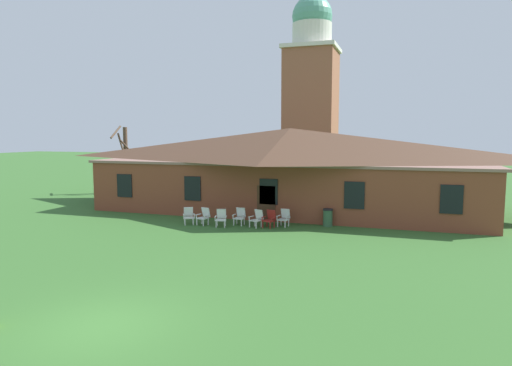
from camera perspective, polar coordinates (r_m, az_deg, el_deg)
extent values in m
plane|color=#336028|center=(13.03, -19.01, -16.93)|extent=(200.00, 200.00, 0.00)
cube|color=brown|center=(30.72, 4.34, -0.28)|extent=(24.43, 10.00, 3.20)
cube|color=#8C6458|center=(30.57, 4.36, 2.85)|extent=(24.92, 10.20, 0.16)
pyramid|color=#4C3323|center=(30.53, 4.38, 5.00)|extent=(25.41, 10.40, 2.13)
cube|color=black|center=(30.18, -16.43, -0.33)|extent=(1.10, 0.06, 1.50)
cube|color=black|center=(27.68, -8.10, -0.70)|extent=(1.10, 0.06, 1.50)
cube|color=black|center=(25.88, 1.62, -1.11)|extent=(1.10, 0.06, 1.50)
cube|color=black|center=(24.92, 12.44, -1.54)|extent=(1.10, 0.06, 1.50)
cube|color=black|center=(24.90, 23.69, -1.92)|extent=(1.10, 0.06, 1.50)
cube|color=#422819|center=(26.02, 1.32, -2.65)|extent=(1.10, 0.06, 2.10)
cube|color=#93563D|center=(44.95, 7.02, 8.11)|extent=(4.80, 4.80, 13.20)
cube|color=silver|center=(45.69, 7.13, 16.63)|extent=(5.18, 5.18, 0.36)
cylinder|color=silver|center=(45.94, 7.16, 18.20)|extent=(3.80, 3.80, 2.20)
sphere|color=#569E84|center=(46.35, 7.19, 20.35)|extent=(3.88, 3.88, 3.88)
cube|color=silver|center=(25.36, -8.01, -4.94)|extent=(0.07, 0.07, 0.36)
cube|color=silver|center=(25.33, -9.05, -4.97)|extent=(0.07, 0.07, 0.36)
cube|color=silver|center=(25.79, -8.09, -4.76)|extent=(0.07, 0.07, 0.36)
cube|color=silver|center=(25.76, -9.11, -4.78)|extent=(0.07, 0.07, 0.36)
cube|color=silver|center=(25.52, -8.57, -4.41)|extent=(0.73, 0.72, 0.05)
cube|color=silver|center=(25.77, -8.63, -3.63)|extent=(0.54, 0.43, 0.54)
cube|color=silver|center=(25.48, -7.92, -3.97)|extent=(0.29, 0.43, 0.03)
cube|color=silver|center=(25.34, -7.89, -4.28)|extent=(0.05, 0.05, 0.22)
cube|color=silver|center=(25.45, -9.23, -4.01)|extent=(0.29, 0.43, 0.03)
cube|color=silver|center=(25.31, -9.20, -4.31)|extent=(0.05, 0.05, 0.22)
cube|color=white|center=(25.01, -6.75, -5.08)|extent=(0.06, 0.06, 0.36)
cube|color=white|center=(25.29, -7.56, -4.96)|extent=(0.06, 0.06, 0.36)
cube|color=white|center=(25.35, -6.12, -4.92)|extent=(0.06, 0.06, 0.36)
cube|color=white|center=(25.63, -6.93, -4.81)|extent=(0.06, 0.06, 0.36)
cube|color=white|center=(25.28, -6.85, -4.49)|extent=(0.65, 0.63, 0.05)
cube|color=white|center=(25.46, -6.41, -3.72)|extent=(0.54, 0.31, 0.54)
cube|color=white|center=(25.05, -6.36, -4.13)|extent=(0.17, 0.47, 0.03)
cube|color=white|center=(24.94, -6.59, -4.43)|extent=(0.05, 0.05, 0.22)
cube|color=white|center=(25.41, -7.39, -3.99)|extent=(0.17, 0.47, 0.03)
cube|color=white|center=(25.31, -7.62, -4.29)|extent=(0.05, 0.05, 0.22)
cube|color=silver|center=(24.47, -4.04, -5.30)|extent=(0.06, 0.06, 0.36)
cube|color=silver|center=(24.52, -5.11, -5.29)|extent=(0.06, 0.06, 0.36)
cube|color=silver|center=(24.90, -3.92, -5.10)|extent=(0.06, 0.06, 0.36)
cube|color=silver|center=(24.95, -4.97, -5.09)|extent=(0.06, 0.06, 0.36)
cube|color=silver|center=(24.67, -4.52, -4.73)|extent=(0.66, 0.65, 0.05)
cube|color=silver|center=(24.92, -4.43, -3.91)|extent=(0.55, 0.32, 0.54)
cube|color=silver|center=(24.58, -3.85, -4.30)|extent=(0.18, 0.47, 0.03)
cube|color=silver|center=(24.44, -3.90, -4.62)|extent=(0.05, 0.05, 0.22)
cube|color=silver|center=(24.65, -5.20, -4.28)|extent=(0.18, 0.47, 0.03)
cube|color=silver|center=(24.51, -5.25, -4.60)|extent=(0.05, 0.05, 0.22)
cube|color=white|center=(24.84, -1.87, -5.12)|extent=(0.05, 0.05, 0.36)
cube|color=white|center=(25.00, -2.86, -5.05)|extent=(0.05, 0.05, 0.36)
cube|color=white|center=(25.24, -1.51, -4.93)|extent=(0.05, 0.05, 0.36)
cube|color=white|center=(25.41, -2.48, -4.87)|extent=(0.05, 0.05, 0.36)
cube|color=white|center=(25.08, -2.18, -4.53)|extent=(0.55, 0.53, 0.05)
cube|color=white|center=(25.31, -1.93, -3.74)|extent=(0.52, 0.20, 0.54)
cube|color=white|center=(24.93, -1.58, -4.14)|extent=(0.07, 0.47, 0.03)
cube|color=white|center=(24.80, -1.71, -4.45)|extent=(0.04, 0.04, 0.22)
cube|color=white|center=(25.13, -2.82, -4.06)|extent=(0.07, 0.47, 0.03)
cube|color=white|center=(25.01, -2.96, -4.37)|extent=(0.04, 0.04, 0.22)
cube|color=silver|center=(24.18, 0.01, -5.43)|extent=(0.06, 0.06, 0.36)
cube|color=silver|center=(24.47, -0.82, -5.29)|extent=(0.06, 0.06, 0.36)
cube|color=silver|center=(24.52, 0.67, -5.27)|extent=(0.06, 0.06, 0.36)
cube|color=silver|center=(24.80, -0.15, -5.13)|extent=(0.06, 0.06, 0.36)
cube|color=silver|center=(24.45, -0.07, -4.81)|extent=(0.69, 0.68, 0.05)
cube|color=silver|center=(24.63, 0.39, -4.01)|extent=(0.55, 0.36, 0.54)
cube|color=silver|center=(24.22, 0.43, -4.44)|extent=(0.23, 0.46, 0.03)
cube|color=silver|center=(24.12, 0.18, -4.75)|extent=(0.05, 0.05, 0.22)
cube|color=silver|center=(24.58, -0.62, -4.28)|extent=(0.23, 0.46, 0.03)
cube|color=silver|center=(24.48, -0.87, -4.59)|extent=(0.05, 0.05, 0.22)
cube|color=maroon|center=(24.10, 1.82, -5.47)|extent=(0.06, 0.06, 0.36)
cube|color=maroon|center=(24.33, 0.88, -5.36)|extent=(0.06, 0.06, 0.36)
cube|color=maroon|center=(24.47, 2.34, -5.29)|extent=(0.06, 0.06, 0.36)
cube|color=maroon|center=(24.70, 1.41, -5.18)|extent=(0.06, 0.06, 0.36)
cube|color=maroon|center=(24.36, 1.61, -4.85)|extent=(0.65, 0.63, 0.05)
cube|color=maroon|center=(24.57, 1.98, -4.05)|extent=(0.54, 0.31, 0.54)
cube|color=maroon|center=(24.16, 2.18, -4.47)|extent=(0.17, 0.47, 0.03)
cube|color=maroon|center=(24.05, 1.99, -4.79)|extent=(0.05, 0.05, 0.22)
cube|color=maroon|center=(24.45, 1.00, -4.34)|extent=(0.17, 0.47, 0.03)
cube|color=maroon|center=(24.34, 0.80, -4.66)|extent=(0.05, 0.05, 0.22)
cube|color=white|center=(24.47, 3.74, -5.30)|extent=(0.06, 0.06, 0.36)
cube|color=white|center=(24.66, 2.77, -5.20)|extent=(0.06, 0.06, 0.36)
cube|color=white|center=(24.86, 4.17, -5.12)|extent=(0.06, 0.06, 0.36)
cube|color=white|center=(25.05, 3.22, -5.03)|extent=(0.06, 0.06, 0.36)
cube|color=white|center=(24.72, 3.48, -4.70)|extent=(0.63, 0.61, 0.05)
cube|color=white|center=(24.94, 3.79, -3.90)|extent=(0.54, 0.28, 0.54)
cube|color=white|center=(24.55, 4.07, -4.32)|extent=(0.14, 0.47, 0.03)
cube|color=white|center=(24.42, 3.91, -4.63)|extent=(0.05, 0.05, 0.22)
cube|color=white|center=(24.79, 2.85, -4.20)|extent=(0.14, 0.47, 0.03)
cube|color=white|center=(24.67, 2.68, -4.51)|extent=(0.05, 0.05, 0.22)
cylinder|color=brown|center=(40.48, -16.27, 2.82)|extent=(0.36, 0.36, 5.71)
cylinder|color=brown|center=(40.83, -17.47, 6.22)|extent=(0.41, 1.83, 1.17)
cylinder|color=brown|center=(39.78, -15.95, 4.16)|extent=(1.01, 1.36, 1.71)
cylinder|color=brown|center=(40.20, -16.84, 4.81)|extent=(0.99, 0.53, 1.85)
cylinder|color=#335638|center=(25.05, 9.15, -4.47)|extent=(0.52, 0.52, 0.90)
cylinder|color=black|center=(24.96, 9.17, -3.37)|extent=(0.56, 0.56, 0.08)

